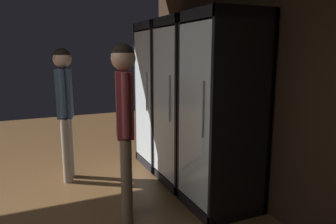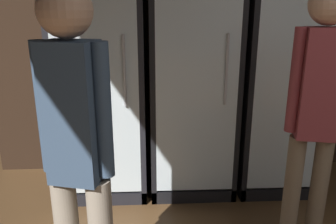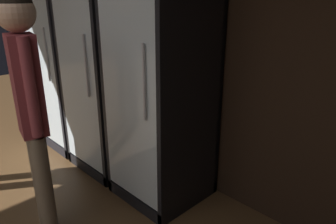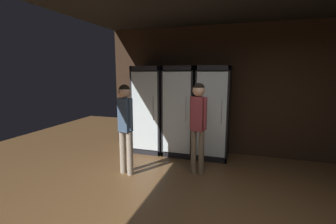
{
  "view_description": "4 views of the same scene",
  "coord_description": "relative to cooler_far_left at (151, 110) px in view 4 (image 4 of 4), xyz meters",
  "views": [
    {
      "loc": [
        2.02,
        0.94,
        1.56
      ],
      "look_at": [
        -0.89,
        2.23,
        0.96
      ],
      "focal_mm": 33.98,
      "sensor_mm": 36.0,
      "label": 1
    },
    {
      "loc": [
        -1.58,
        -0.0,
        1.49
      ],
      "look_at": [
        -1.44,
        2.58,
        0.68
      ],
      "focal_mm": 36.33,
      "sensor_mm": 36.0,
      "label": 2
    },
    {
      "loc": [
        1.16,
        1.07,
        1.59
      ],
      "look_at": [
        -0.5,
        2.68,
        0.73
      ],
      "focal_mm": 33.72,
      "sensor_mm": 36.0,
      "label": 3
    },
    {
      "loc": [
        0.03,
        -2.26,
        1.81
      ],
      "look_at": [
        -1.41,
        2.28,
        1.0
      ],
      "focal_mm": 25.15,
      "sensor_mm": 36.0,
      "label": 4
    }
  ],
  "objects": [
    {
      "name": "shopper_near",
      "position": [
        1.28,
        -0.99,
        0.09
      ],
      "size": [
        0.31,
        0.22,
        1.63
      ],
      "color": "#72604C",
      "rests_on": "ground"
    },
    {
      "name": "wall_back",
      "position": [
        1.96,
        0.33,
        0.45
      ],
      "size": [
        6.0,
        0.06,
        2.8
      ],
      "primitive_type": "cube",
      "color": "black",
      "rests_on": "ground"
    },
    {
      "name": "cooler_left",
      "position": [
        0.71,
        -0.0,
        0.0
      ],
      "size": [
        0.67,
        0.67,
        1.94
      ],
      "color": "black",
      "rests_on": "ground"
    },
    {
      "name": "cooler_center",
      "position": [
        1.42,
        -0.0,
        -0.01
      ],
      "size": [
        0.67,
        0.67,
        1.94
      ],
      "color": "black",
      "rests_on": "ground"
    },
    {
      "name": "cooler_far_left",
      "position": [
        0.0,
        0.0,
        0.0
      ],
      "size": [
        0.67,
        0.67,
        1.94
      ],
      "color": "black",
      "rests_on": "ground"
    },
    {
      "name": "shopper_far",
      "position": [
        0.07,
        -1.37,
        0.03
      ],
      "size": [
        0.32,
        0.21,
        1.6
      ],
      "color": "gray",
      "rests_on": "ground"
    }
  ]
}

